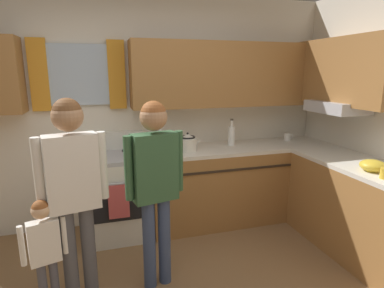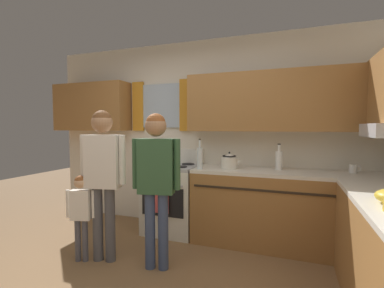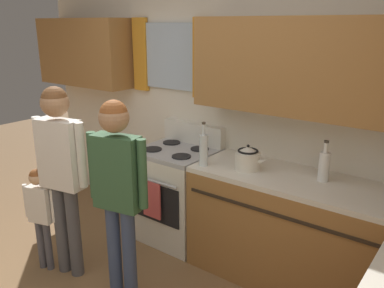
{
  "view_description": "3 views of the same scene",
  "coord_description": "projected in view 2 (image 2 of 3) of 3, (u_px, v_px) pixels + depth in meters",
  "views": [
    {
      "loc": [
        -0.38,
        -1.75,
        1.75
      ],
      "look_at": [
        0.4,
        0.85,
        1.13
      ],
      "focal_mm": 29.57,
      "sensor_mm": 36.0,
      "label": 1
    },
    {
      "loc": [
        1.26,
        -1.8,
        1.41
      ],
      "look_at": [
        0.35,
        0.67,
        1.25
      ],
      "focal_mm": 25.71,
      "sensor_mm": 36.0,
      "label": 2
    },
    {
      "loc": [
        2.01,
        -1.18,
        2.03
      ],
      "look_at": [
        0.39,
        0.95,
        1.22
      ],
      "focal_mm": 37.29,
      "sensor_mm": 36.0,
      "label": 3
    }
  ],
  "objects": [
    {
      "name": "back_wall_unit",
      "position": [
        200.0,
        122.0,
        3.8
      ],
      "size": [
        4.6,
        0.42,
        2.6
      ],
      "color": "silver",
      "rests_on": "ground"
    },
    {
      "name": "kitchen_counter_run",
      "position": [
        321.0,
        226.0,
        2.66
      ],
      "size": [
        2.18,
        2.19,
        0.9
      ],
      "color": "#9E6B38",
      "rests_on": "ground"
    },
    {
      "name": "stove_oven",
      "position": [
        173.0,
        197.0,
        3.71
      ],
      "size": [
        0.68,
        0.67,
        1.1
      ],
      "color": "silver",
      "rests_on": "ground"
    },
    {
      "name": "bottle_milk_white",
      "position": [
        279.0,
        160.0,
        3.27
      ],
      "size": [
        0.08,
        0.08,
        0.31
      ],
      "color": "white",
      "rests_on": "kitchen_counter_run"
    },
    {
      "name": "bottle_tall_clear",
      "position": [
        200.0,
        157.0,
        3.33
      ],
      "size": [
        0.07,
        0.07,
        0.37
      ],
      "color": "silver",
      "rests_on": "kitchen_counter_run"
    },
    {
      "name": "mug_ceramic_white",
      "position": [
        353.0,
        169.0,
        3.04
      ],
      "size": [
        0.13,
        0.08,
        0.09
      ],
      "color": "white",
      "rests_on": "kitchen_counter_run"
    },
    {
      "name": "stovetop_kettle",
      "position": [
        229.0,
        161.0,
        3.35
      ],
      "size": [
        0.27,
        0.2,
        0.21
      ],
      "color": "silver",
      "rests_on": "kitchen_counter_run"
    },
    {
      "name": "adult_holding_child",
      "position": [
        103.0,
        167.0,
        2.85
      ],
      "size": [
        0.48,
        0.22,
        1.58
      ],
      "color": "#4C4C51",
      "rests_on": "ground"
    },
    {
      "name": "adult_in_plaid",
      "position": [
        156.0,
        172.0,
        2.68
      ],
      "size": [
        0.47,
        0.22,
        1.54
      ],
      "color": "#38476B",
      "rests_on": "ground"
    },
    {
      "name": "small_child",
      "position": [
        81.0,
        208.0,
        2.86
      ],
      "size": [
        0.3,
        0.14,
        0.91
      ],
      "color": "#4C4C56",
      "rests_on": "ground"
    }
  ]
}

